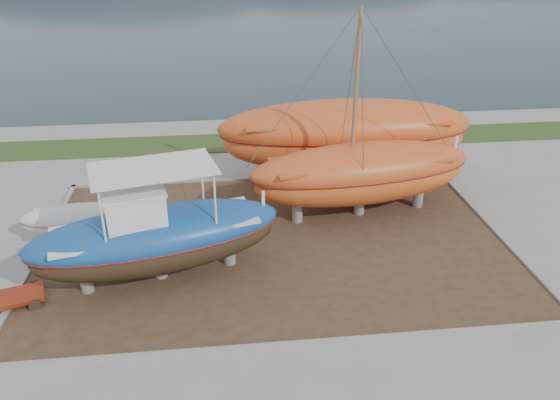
{
  "coord_description": "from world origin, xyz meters",
  "views": [
    {
      "loc": [
        -1.86,
        -14.62,
        11.16
      ],
      "look_at": [
        0.22,
        4.0,
        1.87
      ],
      "focal_mm": 35.0,
      "sensor_mm": 36.0,
      "label": 1
    }
  ],
  "objects_px": {
    "orange_sailboat": "(366,118)",
    "white_dinghy": "(78,222)",
    "blue_caique": "(156,225)",
    "orange_bare_hull": "(345,143)",
    "red_trailer": "(17,300)"
  },
  "relations": [
    {
      "from": "orange_sailboat",
      "to": "white_dinghy",
      "type": "bearing_deg",
      "value": 175.29
    },
    {
      "from": "white_dinghy",
      "to": "blue_caique",
      "type": "bearing_deg",
      "value": -46.46
    },
    {
      "from": "blue_caique",
      "to": "white_dinghy",
      "type": "relative_size",
      "value": 2.01
    },
    {
      "from": "white_dinghy",
      "to": "orange_sailboat",
      "type": "height_order",
      "value": "orange_sailboat"
    },
    {
      "from": "orange_bare_hull",
      "to": "orange_sailboat",
      "type": "bearing_deg",
      "value": -90.46
    },
    {
      "from": "white_dinghy",
      "to": "red_trailer",
      "type": "bearing_deg",
      "value": -108.49
    },
    {
      "from": "blue_caique",
      "to": "white_dinghy",
      "type": "xyz_separation_m",
      "value": [
        -3.48,
        3.25,
        -1.45
      ]
    },
    {
      "from": "orange_bare_hull",
      "to": "red_trailer",
      "type": "relative_size",
      "value": 4.59
    },
    {
      "from": "blue_caique",
      "to": "red_trailer",
      "type": "relative_size",
      "value": 3.32
    },
    {
      "from": "blue_caique",
      "to": "orange_bare_hull",
      "type": "relative_size",
      "value": 0.72
    },
    {
      "from": "orange_sailboat",
      "to": "red_trailer",
      "type": "xyz_separation_m",
      "value": [
        -12.81,
        -5.0,
        -4.2
      ]
    },
    {
      "from": "blue_caique",
      "to": "white_dinghy",
      "type": "bearing_deg",
      "value": 123.02
    },
    {
      "from": "orange_bare_hull",
      "to": "red_trailer",
      "type": "distance_m",
      "value": 15.49
    },
    {
      "from": "orange_bare_hull",
      "to": "red_trailer",
      "type": "bearing_deg",
      "value": -146.41
    },
    {
      "from": "white_dinghy",
      "to": "orange_bare_hull",
      "type": "height_order",
      "value": "orange_bare_hull"
    }
  ]
}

